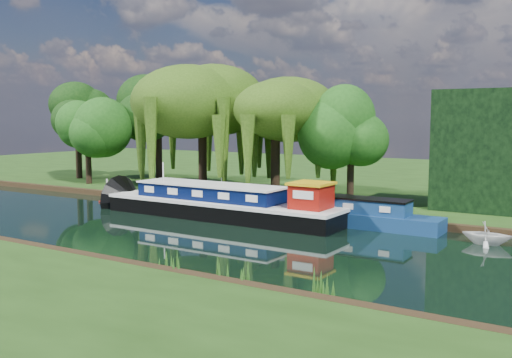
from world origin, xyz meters
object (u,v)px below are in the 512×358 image
Objects in this scene: dutch_barge at (224,204)px; red_dinghy at (120,202)px; white_cruiser at (487,244)px; narrowboat at (336,213)px.

dutch_barge is 5.16× the size of red_dinghy.
red_dinghy is at bearing 172.70° from dutch_barge.
narrowboat is at bearing 81.82° from white_cruiser.
dutch_barge reaches higher than white_cruiser.
narrowboat is 3.94× the size of red_dinghy.
narrowboat reaches higher than white_cruiser.
red_dinghy is (-11.20, 1.57, -0.90)m from dutch_barge.
dutch_barge reaches higher than narrowboat.
dutch_barge is 7.46m from narrowboat.
dutch_barge is at bearing -163.50° from narrowboat.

